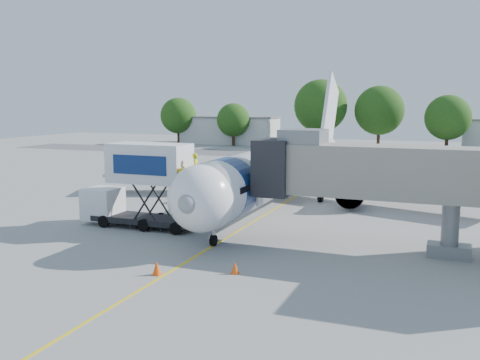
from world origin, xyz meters
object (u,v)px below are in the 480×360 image
at_px(aircraft, 284,167).
at_px(catering_hiloader, 141,185).
at_px(jet_bridge, 365,172).
at_px(ground_tug, 126,261).

distance_m(aircraft, catering_hiloader, 12.77).
xyz_separation_m(aircraft, jet_bridge, (7.99, -11.12, 1.39)).
distance_m(jet_bridge, ground_tug, 13.56).
height_order(aircraft, catering_hiloader, aircraft).
relative_size(aircraft, jet_bridge, 2.71).
bearing_deg(ground_tug, jet_bridge, 33.36).
distance_m(aircraft, ground_tug, 20.32).
relative_size(jet_bridge, catering_hiloader, 1.64).
relative_size(jet_bridge, ground_tug, 3.34).
bearing_deg(aircraft, catering_hiloader, -119.37).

